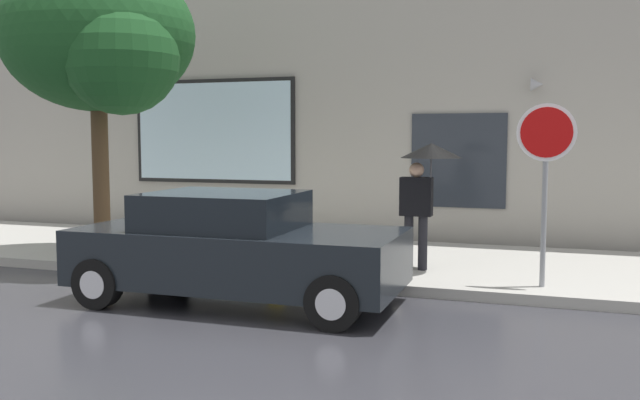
{
  "coord_description": "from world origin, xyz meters",
  "views": [
    {
      "loc": [
        4.21,
        -7.9,
        2.15
      ],
      "look_at": [
        0.94,
        1.8,
        1.2
      ],
      "focal_mm": 38.2,
      "sensor_mm": 36.0,
      "label": 1
    }
  ],
  "objects_px": {
    "street_tree": "(102,41)",
    "pedestrian_with_umbrella": "(426,171)",
    "parked_car": "(236,248)",
    "stop_sign": "(546,158)",
    "fire_hydrant": "(275,238)"
  },
  "relations": [
    {
      "from": "fire_hydrant",
      "to": "pedestrian_with_umbrella",
      "type": "xyz_separation_m",
      "value": [
        2.41,
        0.07,
        1.11
      ]
    },
    {
      "from": "parked_car",
      "to": "street_tree",
      "type": "relative_size",
      "value": 0.86
    },
    {
      "from": "pedestrian_with_umbrella",
      "to": "street_tree",
      "type": "distance_m",
      "value": 5.67
    },
    {
      "from": "pedestrian_with_umbrella",
      "to": "street_tree",
      "type": "bearing_deg",
      "value": -174.15
    },
    {
      "from": "pedestrian_with_umbrella",
      "to": "stop_sign",
      "type": "xyz_separation_m",
      "value": [
        1.69,
        -0.67,
        0.23
      ]
    },
    {
      "from": "fire_hydrant",
      "to": "pedestrian_with_umbrella",
      "type": "bearing_deg",
      "value": 1.64
    },
    {
      "from": "parked_car",
      "to": "stop_sign",
      "type": "bearing_deg",
      "value": 21.79
    },
    {
      "from": "parked_car",
      "to": "pedestrian_with_umbrella",
      "type": "relative_size",
      "value": 2.2
    },
    {
      "from": "street_tree",
      "to": "stop_sign",
      "type": "height_order",
      "value": "street_tree"
    },
    {
      "from": "stop_sign",
      "to": "pedestrian_with_umbrella",
      "type": "bearing_deg",
      "value": 158.43
    },
    {
      "from": "parked_car",
      "to": "fire_hydrant",
      "type": "height_order",
      "value": "parked_car"
    },
    {
      "from": "fire_hydrant",
      "to": "stop_sign",
      "type": "bearing_deg",
      "value": -8.34
    },
    {
      "from": "street_tree",
      "to": "pedestrian_with_umbrella",
      "type": "bearing_deg",
      "value": 5.85
    },
    {
      "from": "parked_car",
      "to": "fire_hydrant",
      "type": "relative_size",
      "value": 5.42
    },
    {
      "from": "parked_car",
      "to": "pedestrian_with_umbrella",
      "type": "xyz_separation_m",
      "value": [
        2.08,
        2.18,
        0.93
      ]
    }
  ]
}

